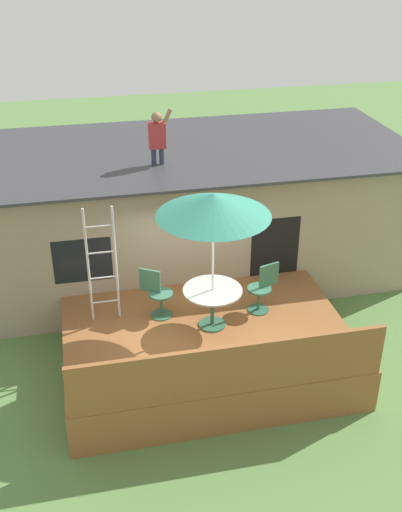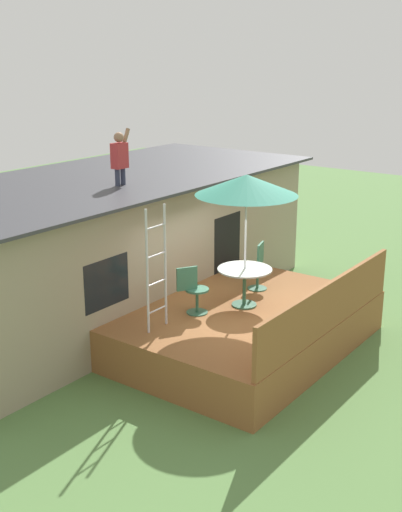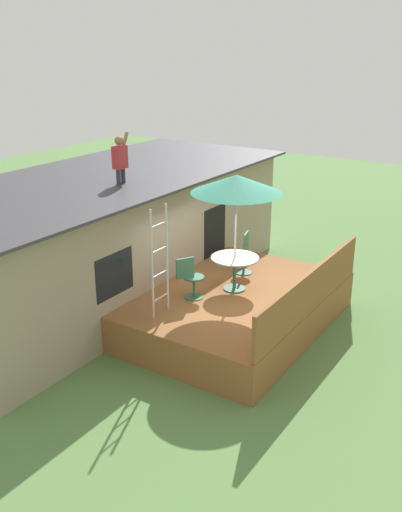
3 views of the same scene
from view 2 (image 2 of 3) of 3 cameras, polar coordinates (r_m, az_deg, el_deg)
name	(u,v)px [view 2 (image 2 of 3)]	position (r m, az deg, el deg)	size (l,w,h in m)	color
ground_plane	(243,347)	(12.94, 3.65, -7.83)	(40.00, 40.00, 0.00)	#567F42
house	(106,244)	(14.55, -8.22, 1.05)	(10.50, 4.50, 2.92)	gray
deck	(243,328)	(12.77, 3.69, -6.20)	(4.99, 3.59, 0.80)	brown
deck_railing	(329,306)	(11.68, 10.99, -4.28)	(4.89, 0.08, 0.90)	brown
patio_table	(245,277)	(12.57, 3.79, -1.78)	(1.04, 1.04, 0.74)	#33664C
patio_umbrella	(247,185)	(12.11, 3.95, 6.13)	(1.90, 1.90, 2.54)	silver
step_ladder	(156,269)	(11.36, -3.86, -1.12)	(0.52, 0.04, 2.20)	silver
person_figure	(120,155)	(13.29, -7.02, 8.67)	(0.47, 0.20, 1.11)	#33384C
patio_chair_left	(193,290)	(12.20, -0.66, -2.97)	(0.57, 0.44, 0.92)	#33664C
patio_chair_right	(259,267)	(13.59, 4.99, -0.92)	(0.61, 0.44, 0.92)	#33664C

